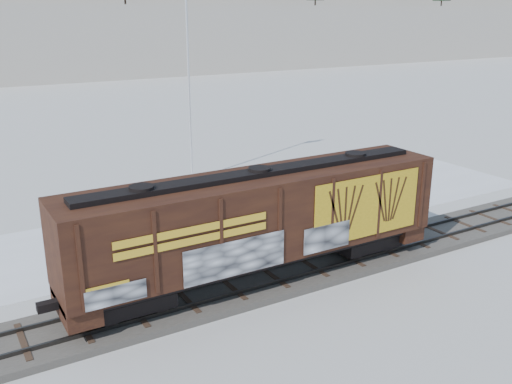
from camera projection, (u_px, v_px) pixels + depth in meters
ground at (310, 271)px, 25.27m from camera, size 500.00×500.00×0.00m
rail_track at (310, 268)px, 25.23m from camera, size 50.00×3.40×0.43m
parking_strip at (230, 220)px, 31.42m from camera, size 40.00×8.00×0.03m
hopper_railcar at (260, 219)px, 23.10m from camera, size 16.23×3.06×4.59m
flagpole at (191, 106)px, 37.49m from camera, size 2.30×0.90×13.33m
car_silver at (166, 224)px, 28.87m from camera, size 4.09×2.10×1.33m
car_white at (220, 211)px, 30.59m from camera, size 4.79×3.14×1.49m
car_dark at (341, 183)px, 35.85m from camera, size 4.73×2.94×1.28m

